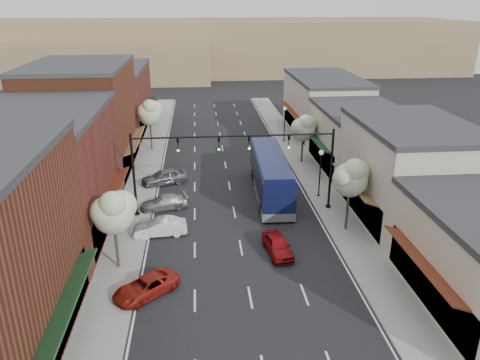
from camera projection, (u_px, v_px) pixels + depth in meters
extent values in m
plane|color=black|center=(244.00, 262.00, 31.65)|extent=(160.00, 160.00, 0.00)
cube|color=gray|center=(145.00, 172.00, 48.09)|extent=(2.80, 73.00, 0.15)
cube|color=gray|center=(305.00, 167.00, 49.51)|extent=(2.80, 73.00, 0.15)
cube|color=gray|center=(159.00, 171.00, 48.21)|extent=(0.25, 73.00, 0.17)
cube|color=gray|center=(292.00, 167.00, 49.39)|extent=(0.25, 73.00, 0.17)
cube|color=black|center=(54.00, 330.00, 22.80)|extent=(0.60, 11.90, 2.60)
cube|color=#17391D|center=(67.00, 303.00, 22.32)|extent=(1.07, 9.80, 0.49)
cube|color=maroon|center=(43.00, 176.00, 34.39)|extent=(9.00, 14.00, 9.00)
cube|color=#2D2D30|center=(32.00, 113.00, 32.69)|extent=(9.20, 14.10, 0.40)
cube|color=black|center=(105.00, 210.00, 35.79)|extent=(0.60, 11.90, 2.60)
cube|color=maroon|center=(114.00, 191.00, 35.32)|extent=(1.07, 9.80, 0.49)
cube|color=brown|center=(83.00, 120.00, 47.12)|extent=(9.00, 14.00, 10.50)
cube|color=#2D2D30|center=(77.00, 65.00, 45.14)|extent=(9.20, 14.10, 0.40)
cube|color=black|center=(129.00, 153.00, 48.79)|extent=(0.60, 11.90, 2.60)
cube|color=brown|center=(135.00, 139.00, 48.32)|extent=(1.07, 9.80, 0.49)
cube|color=maroon|center=(111.00, 100.00, 62.42)|extent=(9.00, 18.00, 8.00)
cube|color=#2D2D30|center=(108.00, 68.00, 60.90)|extent=(9.20, 18.10, 0.40)
cube|color=black|center=(144.00, 117.00, 63.65)|extent=(0.60, 15.30, 2.60)
cube|color=#17391D|center=(149.00, 106.00, 63.17)|extent=(1.07, 12.60, 0.49)
cube|color=black|center=(432.00, 285.00, 26.36)|extent=(0.60, 10.20, 2.60)
cube|color=maroon|center=(422.00, 263.00, 25.75)|extent=(1.07, 8.40, 0.49)
cube|color=#BBAFA0|center=(409.00, 173.00, 37.03)|extent=(8.00, 12.00, 7.50)
cube|color=#2D2D30|center=(416.00, 125.00, 35.60)|extent=(8.20, 12.10, 0.40)
cube|color=black|center=(361.00, 200.00, 37.50)|extent=(0.60, 10.20, 2.60)
cube|color=brown|center=(353.00, 183.00, 36.89)|extent=(1.07, 8.40, 0.49)
cube|color=#B4A78F|center=(359.00, 140.00, 48.45)|extent=(8.00, 12.00, 6.00)
cube|color=#2D2D30|center=(362.00, 110.00, 47.29)|extent=(8.20, 12.10, 0.40)
cube|color=black|center=(323.00, 154.00, 48.64)|extent=(0.60, 10.20, 2.60)
cube|color=#17391D|center=(317.00, 140.00, 48.03)|extent=(1.07, 8.40, 0.49)
cube|color=#BBAFA0|center=(324.00, 106.00, 61.26)|extent=(8.00, 16.00, 7.00)
cube|color=#2D2D30|center=(326.00, 78.00, 59.92)|extent=(8.20, 16.10, 0.40)
cube|color=black|center=(296.00, 121.00, 61.64)|extent=(0.60, 13.60, 2.60)
cube|color=maroon|center=(291.00, 110.00, 61.03)|extent=(1.07, 11.20, 0.49)
cube|color=#7A6647|center=(207.00, 46.00, 113.04)|extent=(120.00, 30.00, 12.00)
cube|color=#7A6647|center=(93.00, 62.00, 100.51)|extent=(50.00, 20.00, 8.00)
cylinder|color=black|center=(328.00, 207.00, 39.70)|extent=(0.44, 0.44, 0.30)
cylinder|color=black|center=(331.00, 170.00, 38.49)|extent=(0.20, 0.20, 7.00)
cylinder|color=black|center=(284.00, 135.00, 37.03)|extent=(8.00, 0.14, 0.14)
imported|color=black|center=(289.00, 142.00, 37.28)|extent=(0.18, 0.46, 1.10)
sphere|color=#19E533|center=(289.00, 148.00, 37.32)|extent=(0.18, 0.18, 0.18)
imported|color=black|center=(249.00, 143.00, 37.01)|extent=(0.18, 0.46, 1.10)
sphere|color=#19E533|center=(249.00, 149.00, 37.05)|extent=(0.18, 0.18, 0.18)
cylinder|color=black|center=(137.00, 214.00, 38.35)|extent=(0.44, 0.44, 0.30)
cylinder|color=black|center=(134.00, 176.00, 37.14)|extent=(0.20, 0.20, 7.00)
cylinder|color=black|center=(183.00, 137.00, 36.36)|extent=(8.00, 0.14, 0.14)
imported|color=black|center=(178.00, 145.00, 36.54)|extent=(0.18, 0.46, 1.10)
sphere|color=#19E533|center=(178.00, 151.00, 36.58)|extent=(0.18, 0.18, 0.18)
imported|color=black|center=(219.00, 144.00, 36.81)|extent=(0.18, 0.46, 1.10)
sphere|color=#19E533|center=(219.00, 149.00, 36.85)|extent=(0.18, 0.18, 0.18)
cylinder|color=#47382B|center=(347.00, 208.00, 35.40)|extent=(0.20, 0.20, 3.71)
sphere|color=#A9B88D|center=(350.00, 180.00, 34.56)|extent=(2.60, 2.60, 2.60)
sphere|color=#A9B88D|center=(356.00, 172.00, 34.71)|extent=(2.00, 2.00, 2.00)
sphere|color=#A9B88D|center=(346.00, 177.00, 34.12)|extent=(1.90, 1.90, 1.90)
sphere|color=#A9B88D|center=(355.00, 170.00, 33.77)|extent=(1.70, 1.70, 1.70)
cylinder|color=#47382B|center=(302.00, 148.00, 50.32)|extent=(0.20, 0.20, 3.33)
sphere|color=#A9B88D|center=(303.00, 129.00, 49.57)|extent=(2.60, 2.60, 2.60)
sphere|color=#A9B88D|center=(307.00, 125.00, 49.74)|extent=(2.00, 2.00, 2.00)
sphere|color=#A9B88D|center=(300.00, 127.00, 49.14)|extent=(1.90, 1.90, 1.90)
sphere|color=#A9B88D|center=(305.00, 123.00, 48.81)|extent=(1.70, 1.70, 1.70)
cylinder|color=#47382B|center=(117.00, 245.00, 30.32)|extent=(0.20, 0.20, 3.52)
sphere|color=#A9B88D|center=(113.00, 214.00, 29.52)|extent=(2.60, 2.60, 2.60)
sphere|color=#A9B88D|center=(121.00, 206.00, 29.68)|extent=(2.00, 2.00, 2.00)
sphere|color=#A9B88D|center=(105.00, 212.00, 29.09)|extent=(1.90, 1.90, 1.90)
sphere|color=#A9B88D|center=(112.00, 205.00, 28.75)|extent=(1.70, 1.70, 1.70)
cylinder|color=#47382B|center=(151.00, 135.00, 54.40)|extent=(0.20, 0.20, 3.84)
sphere|color=#A9B88D|center=(150.00, 114.00, 53.53)|extent=(2.60, 2.60, 2.60)
sphere|color=#A9B88D|center=(154.00, 109.00, 53.68)|extent=(2.00, 2.00, 2.00)
sphere|color=#A9B88D|center=(146.00, 112.00, 53.09)|extent=(1.90, 1.90, 1.90)
sphere|color=#A9B88D|center=(149.00, 107.00, 52.73)|extent=(1.70, 1.70, 1.70)
cylinder|color=black|center=(318.00, 196.00, 42.03)|extent=(0.28, 0.28, 0.20)
cylinder|color=black|center=(320.00, 176.00, 41.34)|extent=(0.12, 0.12, 4.00)
sphere|color=white|center=(321.00, 153.00, 40.53)|extent=(0.44, 0.44, 0.44)
cylinder|color=black|center=(284.00, 141.00, 58.27)|extent=(0.28, 0.28, 0.20)
cylinder|color=black|center=(284.00, 126.00, 57.58)|extent=(0.12, 0.12, 4.00)
sphere|color=white|center=(285.00, 109.00, 56.78)|extent=(0.44, 0.44, 0.44)
cube|color=#0D1235|center=(270.00, 174.00, 41.90)|extent=(3.03, 12.26, 3.10)
cube|color=#595B60|center=(270.00, 189.00, 42.42)|extent=(3.05, 12.28, 0.71)
cube|color=black|center=(270.00, 169.00, 41.74)|extent=(3.06, 11.29, 1.12)
cube|color=#0D1235|center=(271.00, 157.00, 41.32)|extent=(2.80, 11.77, 0.25)
cube|color=black|center=(280.00, 194.00, 36.05)|extent=(2.11, 0.15, 1.22)
cylinder|color=black|center=(262.00, 209.00, 38.40)|extent=(0.36, 1.07, 1.06)
cylinder|color=black|center=(290.00, 208.00, 38.53)|extent=(0.36, 1.07, 1.06)
cylinder|color=black|center=(253.00, 175.00, 45.96)|extent=(0.36, 1.07, 1.06)
cylinder|color=black|center=(277.00, 174.00, 46.09)|extent=(0.36, 1.07, 1.06)
cylinder|color=black|center=(254.00, 180.00, 44.64)|extent=(0.36, 1.07, 1.06)
cylinder|color=black|center=(279.00, 179.00, 44.77)|extent=(0.36, 1.07, 1.06)
imported|color=maroon|center=(278.00, 245.00, 32.55)|extent=(2.01, 4.00, 1.31)
imported|color=maroon|center=(146.00, 287.00, 27.97)|extent=(4.37, 4.12, 1.15)
imported|color=silver|center=(160.00, 227.00, 35.10)|extent=(4.08, 1.75, 1.31)
imported|color=#949499|center=(164.00, 203.00, 39.50)|extent=(4.35, 2.64, 1.18)
imported|color=#56595E|center=(164.00, 177.00, 44.78)|extent=(4.67, 3.24, 1.47)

